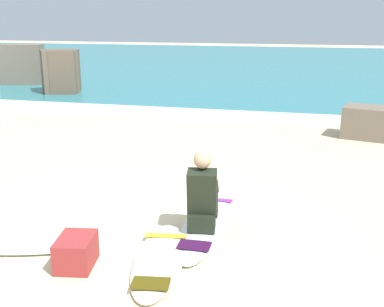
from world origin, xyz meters
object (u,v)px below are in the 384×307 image
(surfboard_main, at_px, (207,221))
(shoreline_rock, at_px, (369,122))
(beach_bag, at_px, (76,252))
(surfboard_spare_near, at_px, (22,244))
(surfboard_spare_far, at_px, (159,259))
(surfer_seated, at_px, (203,197))

(surfboard_main, xyz_separation_m, shoreline_rock, (2.38, 5.15, 0.30))
(shoreline_rock, bearing_deg, beach_bag, -118.01)
(surfboard_spare_near, distance_m, surfboard_spare_far, 1.61)
(beach_bag, bearing_deg, surfer_seated, 46.73)
(surfboard_spare_near, bearing_deg, surfer_seated, 25.80)
(surfboard_spare_near, height_order, shoreline_rock, shoreline_rock)
(surfboard_spare_far, bearing_deg, surfboard_main, 75.45)
(surfboard_main, xyz_separation_m, beach_bag, (-1.09, -1.36, 0.12))
(surfboard_spare_near, bearing_deg, beach_bag, -16.72)
(beach_bag, bearing_deg, surfboard_spare_far, 19.47)
(surfer_seated, xyz_separation_m, shoreline_rock, (2.38, 5.36, -0.10))
(shoreline_rock, bearing_deg, surfboard_main, -114.75)
(surfboard_spare_near, xyz_separation_m, beach_bag, (0.80, -0.24, 0.12))
(surfer_seated, distance_m, beach_bag, 1.60)
(surfboard_spare_far, bearing_deg, surfer_seated, 72.56)
(surfboard_spare_far, bearing_deg, shoreline_rock, 66.91)
(surfboard_main, bearing_deg, surfboard_spare_near, -149.33)
(surfer_seated, relative_size, beach_bag, 1.97)
(surfboard_main, distance_m, beach_bag, 1.75)
(surfboard_spare_far, bearing_deg, beach_bag, -160.53)
(surfboard_main, distance_m, shoreline_rock, 5.68)
(surfboard_spare_far, height_order, shoreline_rock, shoreline_rock)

